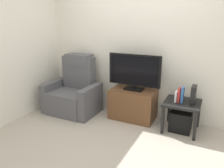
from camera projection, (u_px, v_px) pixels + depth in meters
ground_plane at (113, 140)px, 3.23m from camera, size 6.40×6.40×0.00m
wall_back at (141, 44)px, 3.83m from camera, size 6.40×0.06×2.60m
wall_side at (13, 45)px, 3.65m from camera, size 0.06×4.48×2.60m
tv_stand at (133, 104)px, 3.87m from camera, size 0.79×0.47×0.53m
television at (134, 71)px, 3.72m from camera, size 0.92×0.20×0.62m
recliner_armchair at (74, 92)px, 4.18m from camera, size 0.98×0.78×1.08m
side_table at (182, 107)px, 3.41m from camera, size 0.54×0.54×0.48m
subwoofer_box at (181, 121)px, 3.48m from camera, size 0.33×0.33×0.33m
book_leftmost at (176, 96)px, 3.39m from camera, size 0.03×0.14×0.17m
book_middle at (179, 95)px, 3.37m from camera, size 0.03×0.11×0.22m
book_rightmost at (183, 95)px, 3.34m from camera, size 0.04×0.11×0.24m
game_console at (193, 95)px, 3.30m from camera, size 0.07×0.20×0.28m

